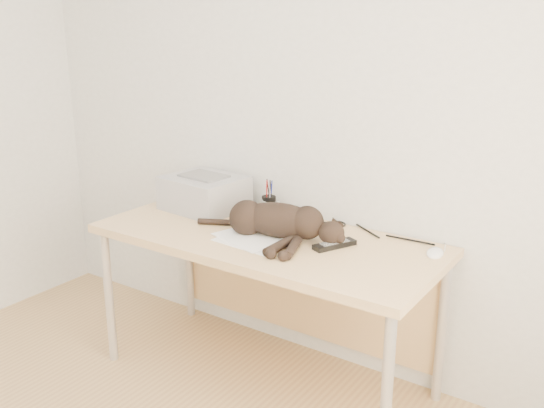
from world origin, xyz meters
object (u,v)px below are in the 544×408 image
Objects in this scene: desk at (276,257)px; pen_cup at (269,205)px; cat at (274,221)px; mug at (271,208)px; printer at (204,193)px; mouse at (435,250)px.

desk is 0.30m from pen_cup.
mug is at bearing 115.70° from cat.
mug reaches higher than desk.
printer is at bearing 171.59° from desk.
printer is 3.45× the size of mouse.
printer is 4.51× the size of mug.
desk is 0.28m from mug.
cat is 8.16× the size of mug.
printer is 0.35m from pen_cup.
desk is at bearing -47.50° from pen_cup.
cat is at bearing -51.39° from pen_cup.
pen_cup is at bearing 117.31° from cat.
cat reaches higher than desk.
pen_cup is at bearing 149.10° from mug.
printer reaches higher than cat.
mug is 0.50× the size of pen_cup.
printer is 2.27× the size of pen_cup.
desk is 0.75m from mouse.
pen_cup is at bearing 17.20° from printer.
mouse is (0.88, -0.05, -0.03)m from pen_cup.
mouse is at bearing -2.66° from mug.
printer is 0.37m from mug.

